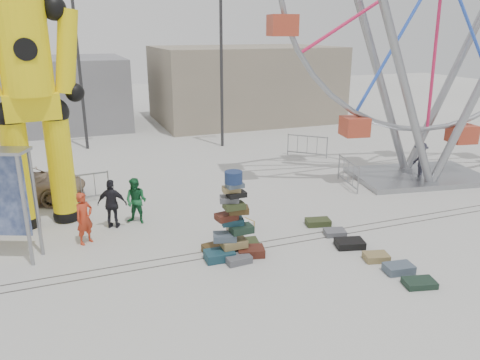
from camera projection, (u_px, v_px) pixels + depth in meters
name	position (u px, v px, depth m)	size (l,w,h in m)	color
ground	(269.00, 258.00, 13.22)	(90.00, 90.00, 0.00)	#9E9E99
track_line_near	(261.00, 249.00, 13.75)	(40.00, 0.04, 0.01)	#47443F
track_line_far	(256.00, 243.00, 14.11)	(40.00, 0.04, 0.01)	#47443F
building_right	(244.00, 84.00, 32.59)	(12.00, 8.00, 5.00)	gray
building_left	(45.00, 93.00, 30.08)	(10.00, 8.00, 4.40)	gray
lamp_post_right	(223.00, 62.00, 24.44)	(1.41, 0.25, 8.00)	#2D2D30
lamp_post_left	(81.00, 63.00, 23.86)	(1.41, 0.25, 8.00)	#2D2D30
suitcase_tower	(233.00, 232.00, 13.19)	(1.77, 1.56, 2.50)	#1A3F4E
crash_test_dummy	(29.00, 87.00, 14.18)	(3.39, 1.49, 8.50)	black
steamer_trunk	(241.00, 228.00, 14.74)	(0.78, 0.45, 0.37)	silver
row_case_0	(318.00, 222.00, 15.38)	(0.79, 0.47, 0.20)	#333E1F
row_case_1	(335.00, 232.00, 14.64)	(0.65, 0.49, 0.17)	#5B5C62
row_case_2	(350.00, 244.00, 13.84)	(0.83, 0.56, 0.21)	black
row_case_3	(376.00, 257.00, 13.04)	(0.66, 0.48, 0.20)	olive
row_case_4	(399.00, 268.00, 12.39)	(0.76, 0.49, 0.23)	#485868
row_case_5	(419.00, 283.00, 11.75)	(0.78, 0.50, 0.16)	#1A2E22
barricade_dummy_b	(2.00, 214.00, 14.89)	(2.00, 0.10, 1.10)	gray
barricade_dummy_c	(81.00, 188.00, 17.27)	(2.00, 0.10, 1.10)	gray
barricade_wheel_front	(348.00, 173.00, 19.05)	(2.00, 0.10, 1.10)	gray
barricade_wheel_back	(307.00, 146.00, 23.46)	(2.00, 0.10, 1.10)	gray
pedestrian_red	(84.00, 218.00, 13.88)	(0.58, 0.38, 1.60)	#B43319
pedestrian_green	(136.00, 201.00, 15.36)	(0.75, 0.58, 1.54)	#165A2E
pedestrian_black	(112.00, 204.00, 14.99)	(0.95, 0.40, 1.62)	black
pedestrian_grey	(420.00, 161.00, 19.82)	(1.06, 0.61, 1.64)	#252531
parked_suv	(21.00, 185.00, 17.42)	(2.09, 4.54, 1.26)	#8C745A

